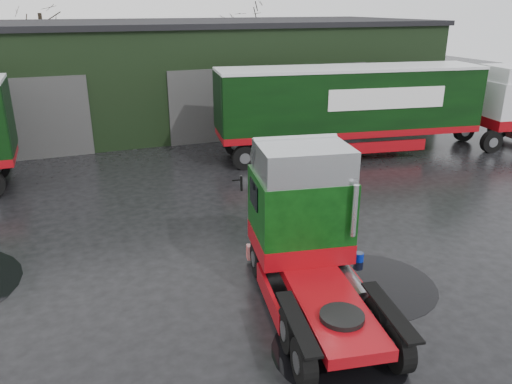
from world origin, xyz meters
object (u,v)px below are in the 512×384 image
Objects in this scene: hero_tractor at (321,243)px; tree_back_b at (243,47)px; wash_bucket at (359,257)px; warehouse at (179,72)px; tree_back_a at (43,40)px; lorry_right at (349,112)px.

tree_back_b is (9.96, 33.00, 1.77)m from hero_tractor.
hero_tractor reaches higher than wash_bucket.
hero_tractor is 0.85× the size of tree_back_b.
warehouse reaches higher than wash_bucket.
tree_back_b is (16.00, 0.00, -1.00)m from tree_back_a.
tree_back_b is at bearing 0.00° from tree_back_a.
lorry_right reaches higher than wash_bucket.
wash_bucket is at bearing 48.93° from hero_tractor.
hero_tractor is 0.38× the size of lorry_right.
warehouse reaches higher than lorry_right.
tree_back_b is at bearing 76.37° from wash_bucket.
lorry_right is 25.36m from tree_back_a.
wash_bucket is 32.11m from tree_back_b.
warehouse is 1.91× the size of lorry_right.
lorry_right is 1.79× the size of tree_back_a.
tree_back_a is (-8.48, 31.01, 4.62)m from wash_bucket.
tree_back_a is (-8.00, 10.00, 1.59)m from warehouse.
lorry_right is 21.15m from tree_back_b.
tree_back_a is at bearing 105.30° from wash_bucket.
hero_tractor is at bearing -94.86° from warehouse.
wash_bucket is (2.44, 1.99, -1.85)m from hero_tractor.
lorry_right is at bearing 66.11° from hero_tractor.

